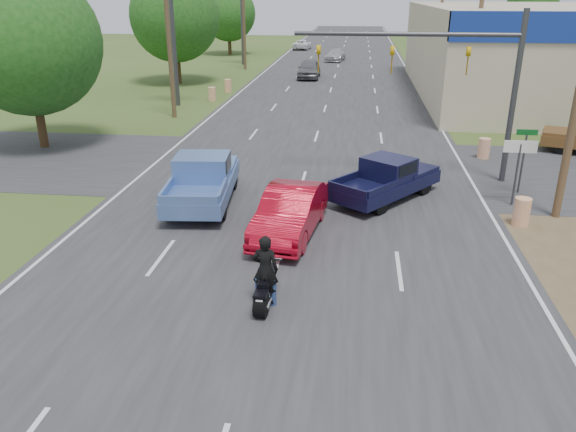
# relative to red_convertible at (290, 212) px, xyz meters

# --- Properties ---
(main_road) EXTENTS (15.00, 180.00, 0.02)m
(main_road) POSITION_rel_red_convertible_xyz_m (-0.12, 29.75, -0.78)
(main_road) COLOR #2D2D30
(main_road) RESTS_ON ground
(cross_road) EXTENTS (120.00, 10.00, 0.02)m
(cross_road) POSITION_rel_red_convertible_xyz_m (-0.12, 7.75, -0.78)
(cross_road) COLOR #2D2D30
(cross_road) RESTS_ON ground
(utility_pole_2) EXTENTS (2.00, 0.28, 10.00)m
(utility_pole_2) POSITION_rel_red_convertible_xyz_m (9.38, 20.75, 4.52)
(utility_pole_2) COLOR #4C3823
(utility_pole_2) RESTS_ON ground
(utility_pole_3) EXTENTS (2.00, 0.28, 10.00)m
(utility_pole_3) POSITION_rel_red_convertible_xyz_m (9.38, 38.75, 4.52)
(utility_pole_3) COLOR #4C3823
(utility_pole_3) RESTS_ON ground
(utility_pole_5) EXTENTS (2.00, 0.28, 10.00)m
(utility_pole_5) POSITION_rel_red_convertible_xyz_m (-9.62, 17.75, 4.52)
(utility_pole_5) COLOR #4C3823
(utility_pole_5) RESTS_ON ground
(utility_pole_6) EXTENTS (2.00, 0.28, 10.00)m
(utility_pole_6) POSITION_rel_red_convertible_xyz_m (-9.62, 41.75, 4.52)
(utility_pole_6) COLOR #4C3823
(utility_pole_6) RESTS_ON ground
(tree_0) EXTENTS (7.14, 7.14, 8.84)m
(tree_0) POSITION_rel_red_convertible_xyz_m (-14.12, 9.75, 4.47)
(tree_0) COLOR #422D19
(tree_0) RESTS_ON ground
(tree_1) EXTENTS (7.56, 7.56, 9.36)m
(tree_1) POSITION_rel_red_convertible_xyz_m (-13.62, 31.75, 4.78)
(tree_1) COLOR #422D19
(tree_1) RESTS_ON ground
(tree_2) EXTENTS (6.72, 6.72, 8.32)m
(tree_2) POSITION_rel_red_convertible_xyz_m (-14.32, 55.75, 4.16)
(tree_2) COLOR #422D19
(tree_2) RESTS_ON ground
(tree_5) EXTENTS (7.98, 7.98, 9.88)m
(tree_5) POSITION_rel_red_convertible_xyz_m (29.88, 84.75, 5.09)
(tree_5) COLOR #422D19
(tree_5) RESTS_ON ground
(barrel_0) EXTENTS (0.56, 0.56, 1.00)m
(barrel_0) POSITION_rel_red_convertible_xyz_m (7.88, 1.75, -0.29)
(barrel_0) COLOR orange
(barrel_0) RESTS_ON ground
(barrel_1) EXTENTS (0.56, 0.56, 1.00)m
(barrel_1) POSITION_rel_red_convertible_xyz_m (8.28, 10.25, -0.29)
(barrel_1) COLOR orange
(barrel_1) RESTS_ON ground
(barrel_2) EXTENTS (0.56, 0.56, 1.00)m
(barrel_2) POSITION_rel_red_convertible_xyz_m (-8.62, 23.75, -0.29)
(barrel_2) COLOR orange
(barrel_2) RESTS_ON ground
(barrel_3) EXTENTS (0.56, 0.56, 1.00)m
(barrel_3) POSITION_rel_red_convertible_xyz_m (-8.32, 27.75, -0.29)
(barrel_3) COLOR orange
(barrel_3) RESTS_ON ground
(lane_sign) EXTENTS (1.20, 0.08, 2.52)m
(lane_sign) POSITION_rel_red_convertible_xyz_m (8.08, 3.75, 1.11)
(lane_sign) COLOR #3F3F44
(lane_sign) RESTS_ON ground
(street_name_sign) EXTENTS (0.80, 0.08, 2.61)m
(street_name_sign) POSITION_rel_red_convertible_xyz_m (8.68, 5.25, 0.82)
(street_name_sign) COLOR #3F3F44
(street_name_sign) RESTS_ON ground
(signal_mast) EXTENTS (9.12, 0.40, 7.00)m
(signal_mast) POSITION_rel_red_convertible_xyz_m (5.70, 6.75, 4.01)
(signal_mast) COLOR #3F3F44
(signal_mast) RESTS_ON ground
(red_convertible) EXTENTS (2.29, 4.99, 1.59)m
(red_convertible) POSITION_rel_red_convertible_xyz_m (0.00, 0.00, 0.00)
(red_convertible) COLOR #A20719
(red_convertible) RESTS_ON ground
(motorcycle) EXTENTS (0.63, 2.04, 1.03)m
(motorcycle) POSITION_rel_red_convertible_xyz_m (-0.09, -4.65, -0.33)
(motorcycle) COLOR black
(motorcycle) RESTS_ON ground
(rider) EXTENTS (0.70, 0.47, 1.86)m
(rider) POSITION_rel_red_convertible_xyz_m (-0.09, -4.60, 0.14)
(rider) COLOR black
(rider) RESTS_ON ground
(blue_pickup) EXTENTS (2.68, 5.81, 1.87)m
(blue_pickup) POSITION_rel_red_convertible_xyz_m (-3.67, 2.74, 0.15)
(blue_pickup) COLOR black
(blue_pickup) RESTS_ON ground
(navy_pickup) EXTENTS (4.53, 5.12, 1.65)m
(navy_pickup) POSITION_rel_red_convertible_xyz_m (3.38, 3.99, 0.04)
(navy_pickup) COLOR black
(navy_pickup) RESTS_ON ground
(distant_car_grey) EXTENTS (1.95, 4.86, 1.66)m
(distant_car_grey) POSITION_rel_red_convertible_xyz_m (-2.48, 36.11, 0.03)
(distant_car_grey) COLOR slate
(distant_car_grey) RESTS_ON ground
(distant_car_silver) EXTENTS (2.50, 4.86, 1.35)m
(distant_car_silver) POSITION_rel_red_convertible_xyz_m (-0.62, 50.36, -0.12)
(distant_car_silver) COLOR #B5B5BA
(distant_car_silver) RESTS_ON ground
(distant_car_white) EXTENTS (2.47, 4.78, 1.29)m
(distant_car_white) POSITION_rel_red_convertible_xyz_m (-5.79, 63.61, -0.15)
(distant_car_white) COLOR white
(distant_car_white) RESTS_ON ground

